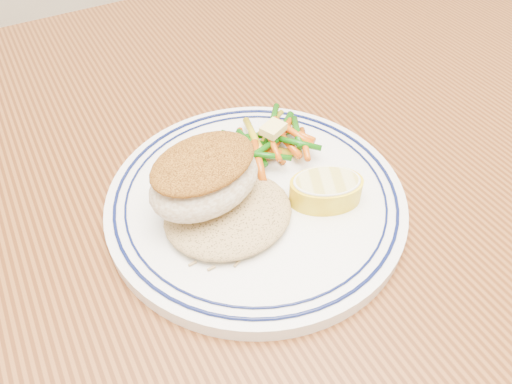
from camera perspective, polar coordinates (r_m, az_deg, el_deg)
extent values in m
cube|color=#4D260F|center=(0.51, -7.03, -2.10)|extent=(1.50, 0.90, 0.04)
cylinder|color=#4D260F|center=(1.30, 15.87, 8.53)|extent=(0.07, 0.07, 0.71)
cylinder|color=white|center=(0.47, 0.00, -1.05)|extent=(0.28, 0.28, 0.01)
torus|color=#0A113F|center=(0.47, 0.00, -0.34)|extent=(0.27, 0.27, 0.00)
torus|color=#0A113F|center=(0.47, 0.00, -0.34)|extent=(0.24, 0.24, 0.00)
ellipsoid|color=#A28451|center=(0.44, -3.21, -2.20)|extent=(0.12, 0.10, 0.02)
ellipsoid|color=beige|center=(0.43, -5.88, 1.21)|extent=(0.12, 0.09, 0.05)
ellipsoid|color=#925817|center=(0.42, -6.07, 3.37)|extent=(0.11, 0.09, 0.02)
cylinder|color=gold|center=(0.51, 1.77, 4.81)|extent=(0.05, 0.04, 0.01)
cylinder|color=gold|center=(0.51, -0.02, 4.85)|extent=(0.05, 0.01, 0.01)
cylinder|color=#C04D09|center=(0.51, 1.89, 5.32)|extent=(0.01, 0.05, 0.01)
cylinder|color=#11550A|center=(0.53, 3.08, 7.26)|extent=(0.04, 0.04, 0.01)
cylinder|color=#11550A|center=(0.52, 1.00, 6.57)|extent=(0.06, 0.02, 0.01)
cylinder|color=#C04D09|center=(0.51, -1.27, 5.12)|extent=(0.02, 0.05, 0.01)
cylinder|color=#11550A|center=(0.51, -1.09, 5.95)|extent=(0.04, 0.06, 0.01)
cylinder|color=gold|center=(0.50, 0.08, 4.28)|extent=(0.04, 0.04, 0.01)
cylinder|color=#C04D09|center=(0.51, 2.68, 6.19)|extent=(0.05, 0.04, 0.01)
cylinder|color=#C04D09|center=(0.50, -0.51, 4.87)|extent=(0.05, 0.04, 0.01)
cylinder|color=#C04D09|center=(0.51, 3.52, 5.75)|extent=(0.01, 0.05, 0.01)
cylinder|color=#11550A|center=(0.50, -0.51, 5.11)|extent=(0.01, 0.06, 0.01)
cylinder|color=gold|center=(0.51, -0.36, 6.57)|extent=(0.02, 0.06, 0.02)
cylinder|color=gold|center=(0.53, 1.73, 7.95)|extent=(0.04, 0.03, 0.01)
cylinder|color=#C04D09|center=(0.50, 5.59, 5.53)|extent=(0.03, 0.05, 0.01)
cylinder|color=#C04D09|center=(0.51, 4.51, 6.78)|extent=(0.02, 0.05, 0.01)
cylinder|color=#11550A|center=(0.51, 4.72, 6.80)|extent=(0.03, 0.05, 0.01)
cylinder|color=#C04D09|center=(0.48, 0.29, 3.60)|extent=(0.02, 0.05, 0.01)
cylinder|color=#11550A|center=(0.50, 4.91, 5.59)|extent=(0.04, 0.04, 0.01)
cylinder|color=#C04D09|center=(0.51, 4.21, 6.87)|extent=(0.02, 0.06, 0.01)
cylinder|color=#11550A|center=(0.52, 1.80, 7.71)|extent=(0.04, 0.05, 0.01)
cylinder|color=#11550A|center=(0.48, -0.18, 4.31)|extent=(0.06, 0.02, 0.01)
cylinder|color=#11550A|center=(0.48, 1.36, 4.19)|extent=(0.04, 0.03, 0.01)
cylinder|color=#C04D09|center=(0.49, 1.88, 5.61)|extent=(0.02, 0.05, 0.01)
cube|color=#F8E279|center=(0.49, 1.98, 7.23)|extent=(0.03, 0.03, 0.01)
torus|color=white|center=(0.45, 8.12, 1.24)|extent=(0.08, 0.08, 0.00)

